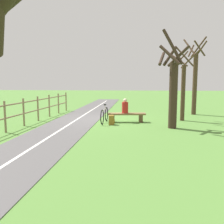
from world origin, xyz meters
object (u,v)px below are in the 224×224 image
(bench, at_px, (127,116))
(backpack, at_px, (111,120))
(tree_far_right, at_px, (183,87))
(tree_far_left, at_px, (195,79))
(bicycle, at_px, (104,115))
(tree_near_bench, at_px, (173,87))
(person_seated, at_px, (125,107))

(bench, relative_size, backpack, 4.26)
(tree_far_right, height_order, tree_far_left, tree_far_left)
(bicycle, height_order, tree_far_right, tree_far_right)
(backpack, bearing_deg, tree_far_right, -157.03)
(bicycle, distance_m, tree_far_right, 4.17)
(backpack, bearing_deg, tree_far_left, -140.29)
(backpack, height_order, tree_far_left, tree_far_left)
(bicycle, bearing_deg, tree_near_bench, 73.35)
(bicycle, bearing_deg, tree_far_right, 107.69)
(bicycle, xyz_separation_m, tree_far_right, (-3.86, -0.90, 1.32))
(tree_far_right, bearing_deg, bench, 14.22)
(bench, relative_size, person_seated, 2.61)
(person_seated, xyz_separation_m, tree_far_right, (-2.87, -0.71, 0.94))
(bicycle, height_order, tree_far_left, tree_far_left)
(person_seated, bearing_deg, backpack, 46.71)
(bench, relative_size, tree_near_bench, 0.46)
(bench, height_order, bicycle, bicycle)
(bench, xyz_separation_m, tree_far_right, (-2.78, -0.71, 1.38))
(tree_near_bench, relative_size, tree_far_left, 0.88)
(bench, distance_m, tree_far_left, 5.31)
(tree_far_right, bearing_deg, bicycle, 13.10)
(bicycle, height_order, tree_near_bench, tree_near_bench)
(backpack, bearing_deg, bench, -131.76)
(bicycle, distance_m, backpack, 0.71)
(person_seated, relative_size, tree_far_left, 0.15)
(backpack, bearing_deg, bicycle, -55.74)
(bench, distance_m, backpack, 1.03)
(tree_far_left, bearing_deg, tree_near_bench, 65.58)
(bicycle, bearing_deg, backpack, 38.85)
(person_seated, xyz_separation_m, backpack, (0.59, 0.76, -0.54))
(person_seated, bearing_deg, tree_near_bench, 141.06)
(bench, relative_size, bicycle, 1.05)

